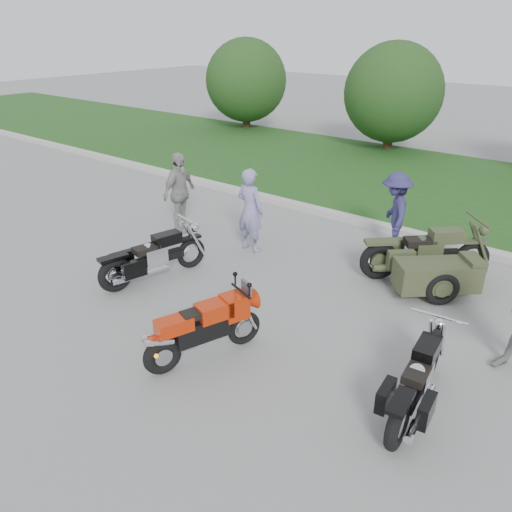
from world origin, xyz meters
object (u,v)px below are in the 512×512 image
Objects in this scene: person_stripe at (250,210)px; person_back at (179,193)px; sportbike_red at (202,328)px; person_denim at (394,213)px; cruiser_sidecar at (430,266)px; cruiser_right at (416,385)px; cruiser_left at (150,259)px.

person_stripe is 0.97× the size of person_back.
person_denim reaches higher than sportbike_red.
person_stripe is at bearing -122.54° from cruiser_sidecar.
sportbike_red is 3.00m from cruiser_right.
cruiser_sidecar is 1.22× the size of person_back.
cruiser_left reaches higher than cruiser_right.
cruiser_left is 2.64m from person_back.
cruiser_sidecar is at bearing 102.03° from cruiser_right.
cruiser_sidecar is at bearing 47.90° from cruiser_left.
cruiser_sidecar is 1.78m from person_denim.
person_back is (-2.02, -0.13, 0.02)m from person_stripe.
sportbike_red is at bearing 120.76° from person_stripe.
person_stripe is (-3.71, -0.67, 0.45)m from cruiser_sidecar.
cruiser_right is (2.87, 0.85, -0.11)m from sportbike_red.
person_stripe is 3.05m from person_denim.
cruiser_right is at bearing -24.66° from cruiser_sidecar.
person_denim is (-1.27, 1.17, 0.41)m from cruiser_sidecar.
cruiser_sidecar is (4.30, 2.97, 0.02)m from cruiser_left.
cruiser_left is 0.98× the size of cruiser_sidecar.
sportbike_red is 1.05× the size of person_denim.
sportbike_red is at bearing -140.22° from person_back.
cruiser_sidecar is (-1.08, 3.30, 0.04)m from cruiser_right.
person_stripe reaches higher than cruiser_sidecar.
cruiser_left is at bearing -67.80° from person_denim.
cruiser_left is at bearing 77.55° from person_stripe.
person_stripe reaches higher than cruiser_left.
person_back reaches higher than cruiser_left.
cruiser_left is 5.22m from cruiser_sidecar.
person_stripe is (-4.79, 2.63, 0.49)m from cruiser_right.
sportbike_red is 1.01× the size of person_stripe.
sportbike_red is 0.82× the size of cruiser_left.
person_back is (-6.81, 2.51, 0.51)m from cruiser_right.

